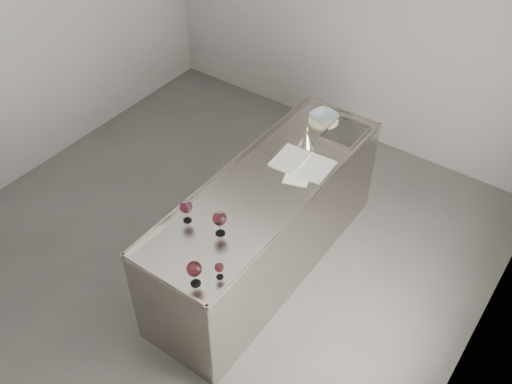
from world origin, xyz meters
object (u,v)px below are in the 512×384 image
Objects in this scene: wine_glass_left at (186,207)px; ceramic_bowl at (324,117)px; wine_glass_middle at (220,219)px; wine_glass_small at (219,268)px; counter at (267,226)px; notebook at (303,164)px; wine_funnel at (306,140)px; wine_glass_right at (194,269)px.

ceramic_bowl is at bearing 84.19° from wine_glass_left.
wine_glass_middle reaches higher than wine_glass_small.
counter is 0.88m from wine_glass_middle.
wine_funnel reaches higher than notebook.
wine_glass_left is 0.58m from wine_glass_small.
wine_glass_small is 0.26× the size of notebook.
wine_glass_left reaches higher than wine_glass_small.
wine_glass_small is at bearing -73.81° from counter.
notebook is at bearing 93.30° from wine_glass_right.
wine_glass_right is 2.07m from ceramic_bowl.
counter is 12.25× the size of wine_glass_right.
wine_glass_right reaches higher than notebook.
wine_glass_right is 0.94× the size of wine_funnel.
wine_glass_right reaches higher than wine_glass_left.
wine_glass_right is at bearing -90.18° from notebook.
wine_glass_left is 1.44× the size of wine_glass_small.
counter is at bearing -89.17° from wine_funnel.
wine_glass_small reaches higher than counter.
counter is 1.13m from wine_glass_small.
wine_glass_middle is 0.40m from wine_glass_small.
wine_glass_left is 0.91× the size of wine_glass_middle.
wine_funnel reaches higher than wine_glass_middle.
wine_glass_middle reaches higher than ceramic_bowl.
counter is 1.25m from wine_glass_right.
notebook is at bearing 74.51° from counter.
wine_glass_left is at bearing -95.81° from ceramic_bowl.
wine_glass_left is 0.28m from wine_glass_middle.
ceramic_bowl is at bearing 93.77° from wine_glass_middle.
wine_funnel is (0.06, -0.39, 0.02)m from ceramic_bowl.
ceramic_bowl is (0.17, 1.64, -0.08)m from wine_glass_left.
wine_funnel is at bearing 100.54° from wine_glass_small.
wine_funnel is at bearing 79.50° from wine_glass_left.
wine_funnel is (-0.04, 1.21, -0.08)m from wine_glass_middle.
wine_glass_left is 1.09m from notebook.
counter is 1.10m from ceramic_bowl.
ceramic_bowl is (-0.17, 0.61, 0.04)m from notebook.
ceramic_bowl is (-0.07, 0.97, 0.52)m from counter.
wine_glass_small is (0.51, -0.27, -0.04)m from wine_glass_left.
wine_glass_right is at bearing -124.71° from wine_glass_small.
counter is at bearing 99.55° from wine_glass_right.
wine_glass_left is at bearing -100.50° from wine_funnel.
notebook is 2.12× the size of ceramic_bowl.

